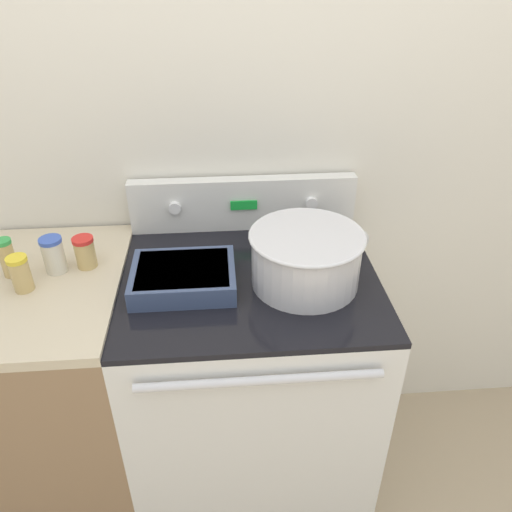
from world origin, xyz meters
The scene contains 11 objects.
kitchen_wall centered at (0.00, 0.70, 1.25)m, with size 8.00×0.05×2.50m.
stove_range centered at (0.00, 0.33, 0.48)m, with size 0.77×0.69×0.95m.
control_panel centered at (0.00, 0.64, 1.05)m, with size 0.77×0.07×0.18m.
side_counter centered at (-0.62, 0.33, 0.48)m, with size 0.47×0.66×0.97m.
mixing_bowl centered at (0.16, 0.29, 1.05)m, with size 0.33×0.33×0.16m.
casserole_dish centered at (-0.19, 0.30, 0.99)m, with size 0.30×0.23×0.06m.
ladle centered at (0.37, 0.49, 0.98)m, with size 0.06×0.26×0.06m.
spice_jar_red_cap centered at (-0.49, 0.41, 1.02)m, with size 0.06×0.06×0.10m.
spice_jar_blue_cap centered at (-0.58, 0.39, 1.02)m, with size 0.07×0.07×0.11m.
spice_jar_yellow_cap centered at (-0.65, 0.30, 1.02)m, with size 0.06×0.06×0.11m.
spice_jar_green_cap centered at (-0.71, 0.38, 1.03)m, with size 0.05×0.05×0.12m.
Camera 1 is at (-0.08, -0.90, 1.81)m, focal length 35.00 mm.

